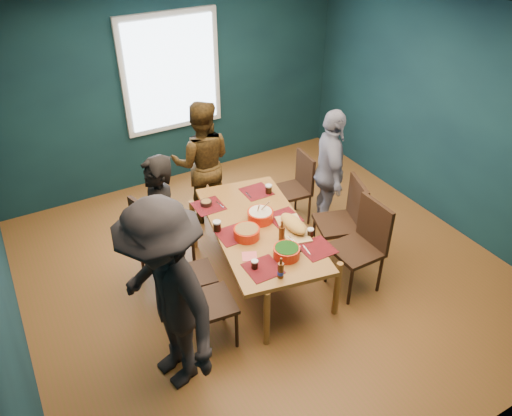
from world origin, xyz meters
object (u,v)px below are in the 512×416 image
Objects in this scene: chair_left_near at (200,299)px; person_right at (330,172)px; chair_right_far at (297,183)px; chair_right_near at (364,240)px; bowl_salad at (247,233)px; dining_table at (259,231)px; person_back at (202,163)px; person_far_left at (161,231)px; chair_left_mid at (186,270)px; cutting_board at (293,225)px; chair_left_far at (157,235)px; bowl_herbs at (287,252)px; person_near_left at (166,299)px; chair_right_mid at (346,216)px; bowl_dumpling at (260,215)px.

person_right is at bearing 30.31° from chair_left_near.
chair_right_far is (1.90, 1.28, -0.03)m from chair_left_near.
chair_right_near is 0.65× the size of person_right.
dining_table is at bearing 26.28° from bowl_salad.
person_right reaches higher than bowl_salad.
person_far_left is at bearing 73.76° from person_back.
chair_left_mid is 1.17m from cutting_board.
cutting_board is (1.21, -0.72, 0.15)m from chair_left_far.
chair_right_far is 1.66m from bowl_herbs.
chair_left_mid is (0.09, -0.54, -0.11)m from chair_left_far.
dining_table is 2.05× the size of chair_left_near.
person_back reaches higher than chair_left_near.
dining_table is 1.26× the size of person_right.
person_near_left reaches higher than chair_left_far.
bowl_salad is at bearing 3.40° from chair_left_mid.
chair_right_far reaches higher than bowl_herbs.
chair_left_mid is 1.87m from chair_right_mid.
chair_right_far is at bearing 31.81° from chair_left_mid.
chair_right_mid is at bearing 18.59° from cutting_board.
chair_right_near is 0.93m from bowl_herbs.
person_back is 1.93m from bowl_herbs.
chair_left_far is at bearing 158.29° from bowl_dumpling.
chair_left_far reaches higher than chair_right_far.
chair_right_far is 2.74m from person_near_left.
chair_left_near is 3.49× the size of bowl_dumpling.
chair_left_mid is 0.93× the size of chair_right_far.
chair_right_far is 3.45× the size of bowl_salad.
chair_left_mid is at bearing 88.10° from chair_left_near.
chair_left_near is at bearing -140.80° from chair_right_far.
person_back is at bearing 93.70° from bowl_dumpling.
person_near_left is at bearing -13.61° from person_far_left.
chair_right_far is 3.56× the size of bowl_herbs.
cutting_board is (0.29, 0.33, 0.00)m from bowl_herbs.
cutting_board is (-0.94, -0.65, -0.02)m from person_right.
person_far_left is at bearing 98.30° from chair_left_near.
person_right reaches higher than chair_left_mid.
chair_right_far is 1.23m from cutting_board.
person_near_left is at bearing -143.58° from chair_left_near.
chair_right_far is at bearing -8.35° from chair_left_far.
chair_right_far is at bearing 40.21° from chair_left_near.
person_far_left is (-1.85, 0.89, 0.21)m from chair_right_near.
bowl_dumpling reaches higher than cutting_board.
bowl_dumpling is (-0.95, 0.26, 0.17)m from chair_right_mid.
person_right is (0.31, 1.04, 0.19)m from chair_right_near.
bowl_herbs is at bearing 175.52° from chair_right_near.
person_back reaches higher than dining_table.
chair_left_mid is at bearing 136.48° from person_near_left.
chair_left_far is (-0.95, 0.49, -0.03)m from dining_table.
bowl_salad is 0.49m from cutting_board.
cutting_board reaches higher than bowl_salad.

